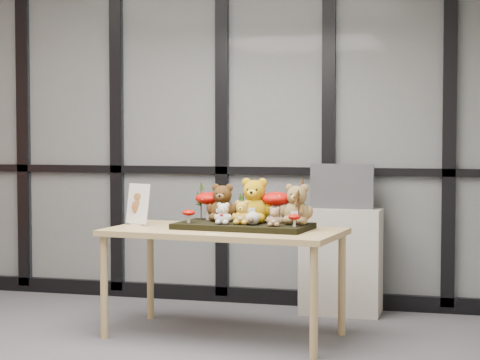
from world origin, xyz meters
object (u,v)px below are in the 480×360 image
(diorama_tray, at_px, (243,226))
(bear_pooh_yellow, at_px, (254,198))
(bear_small_yellow, at_px, (242,211))
(bear_brown_medium, at_px, (222,201))
(sign_holder, at_px, (138,206))
(bear_beige_small, at_px, (275,216))
(mushroom_back_right, at_px, (277,206))
(cabinet, at_px, (341,261))
(plush_cream_hedgehog, at_px, (253,218))
(bear_white_bow, at_px, (223,212))
(mushroom_front_left, at_px, (189,216))
(display_table, at_px, (224,239))
(monitor, at_px, (342,186))
(mushroom_back_left, at_px, (209,204))
(bear_tan_back, at_px, (297,202))
(mushroom_front_right, at_px, (294,220))

(diorama_tray, distance_m, bear_pooh_yellow, 0.20)
(diorama_tray, xyz_separation_m, bear_small_yellow, (0.01, -0.08, 0.10))
(bear_brown_medium, relative_size, sign_holder, 0.97)
(bear_beige_small, distance_m, mushroom_back_right, 0.23)
(mushroom_back_right, bearing_deg, bear_brown_medium, 178.30)
(bear_beige_small, distance_m, cabinet, 1.16)
(plush_cream_hedgehog, bearing_deg, bear_brown_medium, 148.76)
(diorama_tray, xyz_separation_m, sign_holder, (-0.76, 0.04, 0.11))
(plush_cream_hedgehog, height_order, cabinet, plush_cream_hedgehog)
(bear_small_yellow, xyz_separation_m, bear_beige_small, (0.23, -0.05, -0.02))
(bear_white_bow, xyz_separation_m, sign_holder, (-0.65, 0.14, 0.02))
(mushroom_front_left, bearing_deg, display_table, 8.48)
(display_table, height_order, diorama_tray, diorama_tray)
(bear_pooh_yellow, relative_size, cabinet, 0.41)
(mushroom_front_left, xyz_separation_m, sign_holder, (-0.41, 0.12, 0.04))
(bear_small_yellow, xyz_separation_m, cabinet, (0.50, 0.99, -0.45))
(plush_cream_hedgehog, bearing_deg, bear_small_yellow, 175.22)
(monitor, bearing_deg, sign_holder, -145.13)
(mushroom_back_left, bearing_deg, diorama_tray, -29.89)
(bear_tan_back, height_order, mushroom_front_left, bear_tan_back)
(bear_beige_small, height_order, mushroom_front_left, bear_beige_small)
(bear_tan_back, bearing_deg, sign_holder, -174.58)
(bear_white_bow, relative_size, bear_beige_small, 1.14)
(mushroom_back_right, height_order, cabinet, mushroom_back_right)
(bear_small_yellow, height_order, mushroom_back_left, mushroom_back_left)
(bear_brown_medium, relative_size, bear_tan_back, 0.96)
(bear_beige_small, height_order, mushroom_front_right, bear_beige_small)
(bear_brown_medium, distance_m, plush_cream_hedgehog, 0.34)
(mushroom_front_left, height_order, monitor, monitor)
(display_table, distance_m, bear_pooh_yellow, 0.34)
(bear_pooh_yellow, bearing_deg, bear_tan_back, -1.71)
(mushroom_back_right, bearing_deg, diorama_tray, -156.51)
(mushroom_back_right, bearing_deg, plush_cream_hedgehog, -121.72)
(diorama_tray, bearing_deg, mushroom_front_left, -161.32)
(mushroom_front_right, distance_m, cabinet, 1.12)
(bear_small_yellow, relative_size, monitor, 0.36)
(sign_holder, bearing_deg, mushroom_back_left, 39.87)
(bear_tan_back, bearing_deg, mushroom_back_left, 173.93)
(display_table, distance_m, diorama_tray, 0.15)
(bear_brown_medium, distance_m, bear_beige_small, 0.48)
(plush_cream_hedgehog, bearing_deg, bear_white_bow, -173.72)
(display_table, height_order, cabinet, cabinet)
(bear_pooh_yellow, relative_size, plush_cream_hedgehog, 3.39)
(display_table, relative_size, bear_white_bow, 10.29)
(bear_brown_medium, relative_size, cabinet, 0.35)
(bear_small_yellow, relative_size, bear_white_bow, 1.11)
(bear_pooh_yellow, distance_m, monitor, 0.97)
(bear_white_bow, bearing_deg, cabinet, 64.22)
(bear_white_bow, bearing_deg, bear_brown_medium, 113.55)
(bear_tan_back, height_order, bear_white_bow, bear_tan_back)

